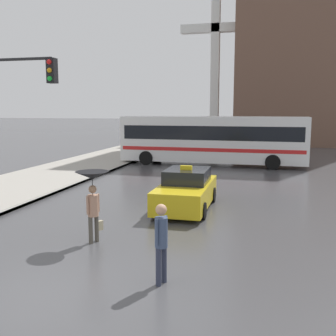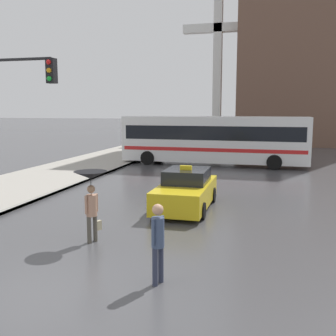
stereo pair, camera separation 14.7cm
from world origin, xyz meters
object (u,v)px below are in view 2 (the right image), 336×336
city_bus (214,138)px  traffic_light (7,104)px  taxi (186,191)px  pedestrian_man (158,237)px  pedestrian_with_umbrella (91,187)px  monument_cross (218,53)px

city_bus → traffic_light: (-5.07, -14.97, 2.12)m
traffic_light → taxi: bearing=25.5°
pedestrian_man → pedestrian_with_umbrella: bearing=-111.0°
city_bus → traffic_light: traffic_light is taller
pedestrian_man → traffic_light: (-6.46, 3.93, 2.90)m
pedestrian_man → monument_cross: monument_cross is taller
monument_cross → traffic_light: bearing=-95.3°
city_bus → pedestrian_man: 18.97m
taxi → traffic_light: 7.10m
city_bus → pedestrian_with_umbrella: bearing=177.3°
pedestrian_with_umbrella → traffic_light: (-3.90, 1.78, 2.35)m
taxi → monument_cross: bearing=-84.8°
city_bus → monument_cross: bearing=8.1°
taxi → monument_cross: size_ratio=0.25×
pedestrian_with_umbrella → traffic_light: size_ratio=0.36×
traffic_light → monument_cross: 32.93m
city_bus → pedestrian_man: bearing=-174.5°
city_bus → taxi: bearing=-175.8°
traffic_light → monument_cross: (3.01, 32.26, 5.87)m
pedestrian_with_umbrella → monument_cross: (-0.89, 34.04, 8.22)m
city_bus → monument_cross: size_ratio=0.72×
pedestrian_man → taxi: bearing=-154.4°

